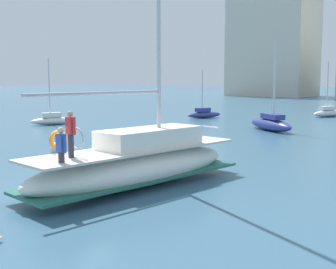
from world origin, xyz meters
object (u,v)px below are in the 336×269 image
object	(u,v)px
moored_sloop_near	(204,114)
moored_catamaran	(328,112)
moored_cutter_left	(53,119)
mooring_buoy	(57,149)
main_sailboat	(138,163)
moored_sloop_far	(271,123)

from	to	relation	value
moored_sloop_near	moored_catamaran	xyz separation A→B (m)	(9.81, 9.24, 0.05)
moored_cutter_left	mooring_buoy	distance (m)	15.73
moored_sloop_near	moored_catamaran	bearing A→B (deg)	43.31
main_sailboat	moored_cutter_left	bearing A→B (deg)	148.60
main_sailboat	moored_sloop_far	world-z (taller)	main_sailboat
moored_catamaran	main_sailboat	bearing A→B (deg)	-83.39
moored_sloop_near	moored_cutter_left	bearing A→B (deg)	-117.17
moored_sloop_far	moored_cutter_left	world-z (taller)	moored_sloop_far
main_sailboat	mooring_buoy	world-z (taller)	main_sailboat
moored_sloop_near	main_sailboat	bearing A→B (deg)	-62.31
moored_sloop_near	mooring_buoy	distance (m)	24.05
moored_cutter_left	mooring_buoy	world-z (taller)	moored_cutter_left
main_sailboat	mooring_buoy	bearing A→B (deg)	159.96
moored_sloop_far	moored_catamaran	xyz separation A→B (m)	(-0.46, 15.63, -0.09)
main_sailboat	mooring_buoy	size ratio (longest dim) A/B	13.99
main_sailboat	mooring_buoy	distance (m)	9.22
moored_sloop_far	mooring_buoy	xyz separation A→B (m)	(-4.95, -17.06, -0.35)
main_sailboat	moored_sloop_far	bearing A→B (deg)	100.34
main_sailboat	moored_cutter_left	size ratio (longest dim) A/B	2.36
moored_cutter_left	mooring_buoy	xyz separation A→B (m)	(12.39, -9.68, -0.24)
moored_sloop_near	moored_cutter_left	size ratio (longest dim) A/B	0.86
moored_catamaran	moored_cutter_left	xyz separation A→B (m)	(-16.87, -23.01, -0.03)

